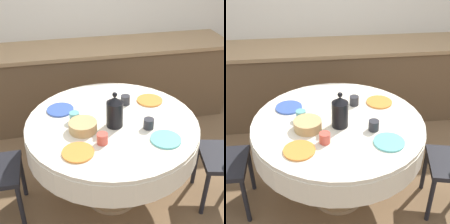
# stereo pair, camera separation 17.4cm
# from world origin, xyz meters

# --- Properties ---
(ground_plane) EXTENTS (12.00, 12.00, 0.00)m
(ground_plane) POSITION_xyz_m (0.00, 0.00, 0.00)
(ground_plane) COLOR brown
(wall_back) EXTENTS (7.00, 0.05, 2.60)m
(wall_back) POSITION_xyz_m (0.00, 1.68, 1.30)
(wall_back) COLOR silver
(wall_back) RESTS_ON ground_plane
(kitchen_counter) EXTENTS (3.24, 0.64, 0.89)m
(kitchen_counter) POSITION_xyz_m (0.00, 1.35, 0.45)
(kitchen_counter) COLOR brown
(kitchen_counter) RESTS_ON ground_plane
(dining_table) EXTENTS (1.29, 1.29, 0.78)m
(dining_table) POSITION_xyz_m (0.00, 0.00, 0.65)
(dining_table) COLOR tan
(dining_table) RESTS_ON ground_plane
(plate_near_left) EXTENTS (0.21, 0.21, 0.01)m
(plate_near_left) POSITION_xyz_m (-0.29, -0.32, 0.79)
(plate_near_left) COLOR orange
(plate_near_left) RESTS_ON dining_table
(cup_near_left) EXTENTS (0.08, 0.08, 0.08)m
(cup_near_left) POSITION_xyz_m (-0.12, -0.25, 0.82)
(cup_near_left) COLOR #CC4C3D
(cup_near_left) RESTS_ON dining_table
(plate_near_right) EXTENTS (0.21, 0.21, 0.01)m
(plate_near_right) POSITION_xyz_m (0.31, -0.31, 0.79)
(plate_near_right) COLOR #60BCB7
(plate_near_right) RESTS_ON dining_table
(cup_near_right) EXTENTS (0.08, 0.08, 0.08)m
(cup_near_right) POSITION_xyz_m (0.24, -0.14, 0.82)
(cup_near_right) COLOR #28282D
(cup_near_right) RESTS_ON dining_table
(plate_far_left) EXTENTS (0.21, 0.21, 0.01)m
(plate_far_left) POSITION_xyz_m (-0.37, 0.23, 0.79)
(plate_far_left) COLOR #3856AD
(plate_far_left) RESTS_ON dining_table
(cup_far_left) EXTENTS (0.08, 0.08, 0.08)m
(cup_far_left) POSITION_xyz_m (-0.27, 0.06, 0.82)
(cup_far_left) COLOR #5BA39E
(cup_far_left) RESTS_ON dining_table
(plate_far_right) EXTENTS (0.21, 0.21, 0.01)m
(plate_far_right) POSITION_xyz_m (0.37, 0.23, 0.79)
(plate_far_right) COLOR orange
(plate_far_right) RESTS_ON dining_table
(cup_far_right) EXTENTS (0.08, 0.08, 0.08)m
(cup_far_right) POSITION_xyz_m (0.16, 0.23, 0.82)
(cup_far_right) COLOR #28282D
(cup_far_right) RESTS_ON dining_table
(coffee_carafe) EXTENTS (0.12, 0.12, 0.27)m
(coffee_carafe) POSITION_xyz_m (0.01, -0.06, 0.90)
(coffee_carafe) COLOR black
(coffee_carafe) RESTS_ON dining_table
(bread_basket) EXTENTS (0.20, 0.20, 0.07)m
(bread_basket) POSITION_xyz_m (-0.23, -0.08, 0.81)
(bread_basket) COLOR tan
(bread_basket) RESTS_ON dining_table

